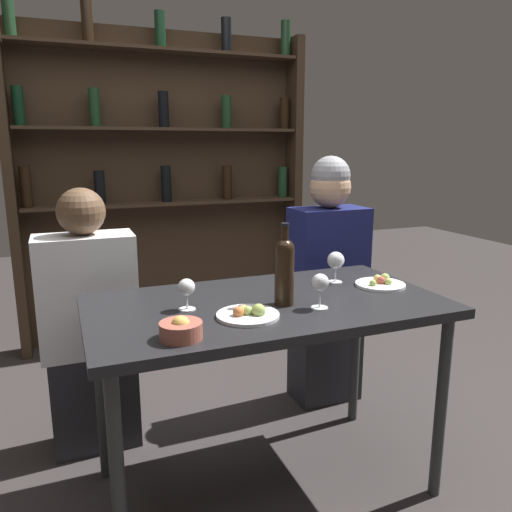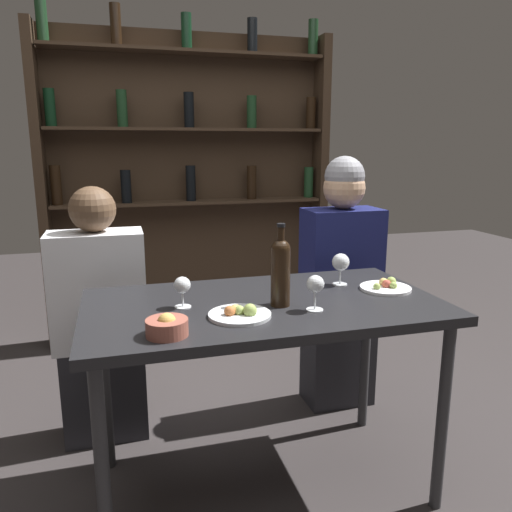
{
  "view_description": "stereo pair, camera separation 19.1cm",
  "coord_description": "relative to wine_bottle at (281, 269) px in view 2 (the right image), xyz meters",
  "views": [
    {
      "loc": [
        -0.69,
        -1.63,
        1.34
      ],
      "look_at": [
        0.0,
        0.11,
        0.92
      ],
      "focal_mm": 35.0,
      "sensor_mm": 36.0,
      "label": 1
    },
    {
      "loc": [
        -0.51,
        -1.69,
        1.34
      ],
      "look_at": [
        0.0,
        0.11,
        0.92
      ],
      "focal_mm": 35.0,
      "sensor_mm": 36.0,
      "label": 2
    }
  ],
  "objects": [
    {
      "name": "ground_plane",
      "position": [
        -0.04,
        0.06,
        -0.91
      ],
      "size": [
        10.0,
        10.0,
        0.0
      ],
      "primitive_type": "plane",
      "color": "#332D2D"
    },
    {
      "name": "wine_bottle",
      "position": [
        0.0,
        0.0,
        0.0
      ],
      "size": [
        0.07,
        0.07,
        0.3
      ],
      "color": "black",
      "rests_on": "dining_table"
    },
    {
      "name": "wine_glass_0",
      "position": [
        -0.34,
        0.07,
        -0.06
      ],
      "size": [
        0.06,
        0.06,
        0.11
      ],
      "color": "silver",
      "rests_on": "dining_table"
    },
    {
      "name": "food_plate_0",
      "position": [
        -0.17,
        -0.08,
        -0.12
      ],
      "size": [
        0.21,
        0.21,
        0.05
      ],
      "color": "silver",
      "rests_on": "dining_table"
    },
    {
      "name": "wine_glass_2",
      "position": [
        0.1,
        -0.08,
        -0.05
      ],
      "size": [
        0.06,
        0.06,
        0.13
      ],
      "color": "silver",
      "rests_on": "dining_table"
    },
    {
      "name": "wine_glass_1",
      "position": [
        0.33,
        0.19,
        -0.04
      ],
      "size": [
        0.07,
        0.07,
        0.13
      ],
      "color": "silver",
      "rests_on": "dining_table"
    },
    {
      "name": "dining_table",
      "position": [
        -0.04,
        0.06,
        -0.21
      ],
      "size": [
        1.31,
        0.71,
        0.77
      ],
      "color": "black",
      "rests_on": "ground_plane"
    },
    {
      "name": "food_plate_1",
      "position": [
        0.47,
        0.08,
        -0.12
      ],
      "size": [
        0.2,
        0.2,
        0.04
      ],
      "color": "white",
      "rests_on": "dining_table"
    },
    {
      "name": "seated_person_left",
      "position": [
        -0.65,
        0.61,
        -0.36
      ],
      "size": [
        0.41,
        0.22,
        1.17
      ],
      "color": "#26262B",
      "rests_on": "ground_plane"
    },
    {
      "name": "snack_bowl",
      "position": [
        -0.42,
        -0.18,
        -0.11
      ],
      "size": [
        0.13,
        0.13,
        0.07
      ],
      "color": "#995142",
      "rests_on": "dining_table"
    },
    {
      "name": "wine_rack_wall",
      "position": [
        -0.05,
        1.87,
        0.22
      ],
      "size": [
        1.97,
        0.21,
        2.2
      ],
      "color": "#38281C",
      "rests_on": "ground_plane"
    },
    {
      "name": "seated_person_right",
      "position": [
        0.53,
        0.61,
        -0.28
      ],
      "size": [
        0.38,
        0.22,
        1.29
      ],
      "color": "#26262B",
      "rests_on": "ground_plane"
    }
  ]
}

